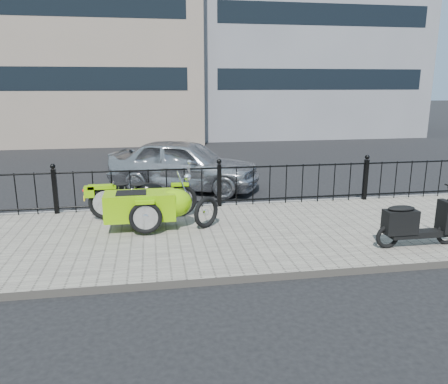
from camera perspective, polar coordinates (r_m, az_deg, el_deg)
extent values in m
plane|color=black|center=(8.68, 0.71, -4.90)|extent=(120.00, 120.00, 0.00)
cube|color=#6C665C|center=(8.19, 1.34, -5.62)|extent=(30.00, 3.80, 0.12)
cube|color=gray|center=(10.02, -0.75, -1.94)|extent=(30.00, 0.10, 0.12)
cylinder|color=black|center=(9.66, -0.64, 3.14)|extent=(14.00, 0.04, 0.04)
cylinder|color=black|center=(9.83, -0.62, -1.15)|extent=(14.00, 0.04, 0.04)
cube|color=black|center=(9.85, -21.19, 0.07)|extent=(0.09, 0.09, 0.96)
sphere|color=black|center=(9.74, -21.46, 3.15)|extent=(0.11, 0.11, 0.11)
cube|color=black|center=(9.75, -0.63, 0.89)|extent=(0.09, 0.09, 0.96)
sphere|color=black|center=(9.64, -0.64, 4.02)|extent=(0.11, 0.11, 0.11)
cube|color=black|center=(10.84, 17.98, 1.54)|extent=(0.09, 0.09, 0.96)
sphere|color=black|center=(10.74, 18.20, 4.36)|extent=(0.11, 0.11, 0.11)
cube|color=gray|center=(24.71, -21.43, 20.53)|extent=(14.00, 8.00, 12.00)
cube|color=black|center=(20.60, -22.90, 13.48)|extent=(12.50, 0.06, 1.00)
cube|color=black|center=(20.85, -23.74, 21.71)|extent=(12.50, 0.06, 1.00)
cube|color=black|center=(22.73, 12.74, 14.16)|extent=(10.50, 0.06, 1.00)
cube|color=black|center=(22.95, 13.17, 21.66)|extent=(10.50, 0.06, 1.00)
torus|color=black|center=(9.08, -5.74, -1.03)|extent=(0.69, 0.09, 0.69)
torus|color=black|center=(9.12, -15.18, -1.41)|extent=(0.69, 0.09, 0.69)
torus|color=black|center=(7.97, -10.20, -3.34)|extent=(0.60, 0.08, 0.60)
cube|color=gray|center=(9.06, -10.47, -1.10)|extent=(0.34, 0.22, 0.24)
cylinder|color=black|center=(9.08, -10.45, -1.53)|extent=(1.40, 0.04, 0.04)
ellipsoid|color=black|center=(9.00, -9.78, 0.40)|extent=(0.54, 0.29, 0.26)
cylinder|color=silver|center=(8.96, -4.68, 2.85)|extent=(0.03, 0.56, 0.03)
cylinder|color=silver|center=(9.01, -5.40, 0.89)|extent=(0.25, 0.04, 0.59)
sphere|color=silver|center=(8.98, -4.79, 1.97)|extent=(0.15, 0.15, 0.15)
cube|color=#74B704|center=(9.00, -5.79, 0.99)|extent=(0.36, 0.12, 0.06)
cube|color=#74B704|center=(9.04, -15.64, 0.66)|extent=(0.55, 0.16, 0.08)
ellipsoid|color=black|center=(8.99, -11.21, 0.96)|extent=(0.31, 0.22, 0.08)
ellipsoid|color=black|center=(9.00, -13.25, 1.01)|extent=(0.31, 0.22, 0.08)
sphere|color=red|center=(9.10, -17.80, 0.20)|extent=(0.07, 0.07, 0.07)
cube|color=yellow|center=(9.24, -17.76, -0.74)|extent=(0.02, 0.14, 0.10)
cube|color=#74B704|center=(8.31, -10.91, -1.75)|extent=(1.30, 0.62, 0.50)
ellipsoid|color=#74B704|center=(8.31, -6.44, -1.40)|extent=(0.65, 0.60, 0.54)
cube|color=black|center=(8.26, -12.02, -0.26)|extent=(0.55, 0.43, 0.06)
cube|color=#74B704|center=(7.89, -10.29, -1.33)|extent=(0.34, 0.11, 0.06)
torus|color=black|center=(8.42, 27.15, -4.76)|extent=(0.41, 0.07, 0.41)
torus|color=black|center=(7.82, 20.58, -5.46)|extent=(0.41, 0.07, 0.41)
cube|color=black|center=(8.10, 24.00, -5.00)|extent=(1.01, 0.22, 0.10)
cube|color=black|center=(7.85, 22.01, -3.63)|extent=(0.55, 0.26, 0.40)
ellipsoid|color=black|center=(7.78, 22.17, -2.00)|extent=(0.47, 0.24, 0.09)
cube|color=black|center=(8.28, 26.82, -2.88)|extent=(0.12, 0.30, 0.55)
torus|color=black|center=(8.33, -2.34, -2.65)|extent=(0.54, 0.45, 0.61)
imported|color=#A1A3A8|center=(11.82, -5.21, 3.62)|extent=(4.36, 3.16, 1.38)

